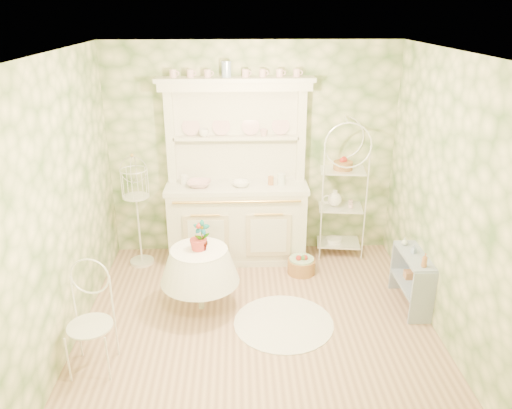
{
  "coord_description": "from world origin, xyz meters",
  "views": [
    {
      "loc": [
        -0.18,
        -4.29,
        3.07
      ],
      "look_at": [
        0.0,
        0.5,
        1.15
      ],
      "focal_mm": 35.0,
      "sensor_mm": 36.0,
      "label": 1
    }
  ],
  "objects_px": {
    "side_shelf": "(411,283)",
    "round_table": "(200,279)",
    "kitchen_dresser": "(237,174)",
    "birdcage_stand": "(138,214)",
    "floor_basket": "(301,265)",
    "cafe_chair": "(89,321)",
    "bakers_rack": "(342,188)"
  },
  "relations": [
    {
      "from": "bakers_rack",
      "to": "cafe_chair",
      "type": "distance_m",
      "value": 3.45
    },
    {
      "from": "kitchen_dresser",
      "to": "round_table",
      "type": "distance_m",
      "value": 1.46
    },
    {
      "from": "kitchen_dresser",
      "to": "bakers_rack",
      "type": "relative_size",
      "value": 1.25
    },
    {
      "from": "bakers_rack",
      "to": "kitchen_dresser",
      "type": "bearing_deg",
      "value": -168.83
    },
    {
      "from": "birdcage_stand",
      "to": "side_shelf",
      "type": "bearing_deg",
      "value": -19.15
    },
    {
      "from": "bakers_rack",
      "to": "cafe_chair",
      "type": "bearing_deg",
      "value": -133.29
    },
    {
      "from": "birdcage_stand",
      "to": "floor_basket",
      "type": "relative_size",
      "value": 3.97
    },
    {
      "from": "bakers_rack",
      "to": "side_shelf",
      "type": "relative_size",
      "value": 2.83
    },
    {
      "from": "kitchen_dresser",
      "to": "side_shelf",
      "type": "relative_size",
      "value": 3.54
    },
    {
      "from": "side_shelf",
      "to": "cafe_chair",
      "type": "distance_m",
      "value": 3.32
    },
    {
      "from": "kitchen_dresser",
      "to": "bakers_rack",
      "type": "distance_m",
      "value": 1.35
    },
    {
      "from": "birdcage_stand",
      "to": "bakers_rack",
      "type": "bearing_deg",
      "value": 4.51
    },
    {
      "from": "side_shelf",
      "to": "round_table",
      "type": "relative_size",
      "value": 0.91
    },
    {
      "from": "birdcage_stand",
      "to": "kitchen_dresser",
      "type": "bearing_deg",
      "value": 4.85
    },
    {
      "from": "cafe_chair",
      "to": "floor_basket",
      "type": "bearing_deg",
      "value": 42.83
    },
    {
      "from": "side_shelf",
      "to": "bakers_rack",
      "type": "bearing_deg",
      "value": 113.51
    },
    {
      "from": "round_table",
      "to": "floor_basket",
      "type": "height_order",
      "value": "round_table"
    },
    {
      "from": "bakers_rack",
      "to": "round_table",
      "type": "relative_size",
      "value": 2.57
    },
    {
      "from": "cafe_chair",
      "to": "bakers_rack",
      "type": "bearing_deg",
      "value": 44.06
    },
    {
      "from": "floor_basket",
      "to": "birdcage_stand",
      "type": "bearing_deg",
      "value": 170.62
    },
    {
      "from": "cafe_chair",
      "to": "birdcage_stand",
      "type": "bearing_deg",
      "value": 92.15
    },
    {
      "from": "bakers_rack",
      "to": "floor_basket",
      "type": "distance_m",
      "value": 1.11
    },
    {
      "from": "kitchen_dresser",
      "to": "round_table",
      "type": "xyz_separation_m",
      "value": [
        -0.4,
        -1.16,
        -0.79
      ]
    },
    {
      "from": "round_table",
      "to": "kitchen_dresser",
      "type": "bearing_deg",
      "value": 71.01
    },
    {
      "from": "bakers_rack",
      "to": "birdcage_stand",
      "type": "distance_m",
      "value": 2.58
    },
    {
      "from": "bakers_rack",
      "to": "cafe_chair",
      "type": "height_order",
      "value": "bakers_rack"
    },
    {
      "from": "bakers_rack",
      "to": "side_shelf",
      "type": "bearing_deg",
      "value": -59.79
    },
    {
      "from": "round_table",
      "to": "birdcage_stand",
      "type": "height_order",
      "value": "birdcage_stand"
    },
    {
      "from": "floor_basket",
      "to": "cafe_chair",
      "type": "bearing_deg",
      "value": -141.5
    },
    {
      "from": "kitchen_dresser",
      "to": "floor_basket",
      "type": "height_order",
      "value": "kitchen_dresser"
    },
    {
      "from": "round_table",
      "to": "cafe_chair",
      "type": "bearing_deg",
      "value": -134.15
    },
    {
      "from": "kitchen_dresser",
      "to": "birdcage_stand",
      "type": "distance_m",
      "value": 1.32
    }
  ]
}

